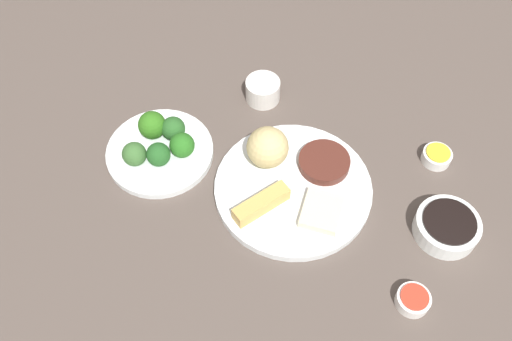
% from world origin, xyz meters
% --- Properties ---
extents(tabletop, '(2.20, 2.20, 0.02)m').
position_xyz_m(tabletop, '(0.00, 0.00, 0.01)').
color(tabletop, '#51463F').
rests_on(tabletop, ground).
extents(main_plate, '(0.28, 0.28, 0.02)m').
position_xyz_m(main_plate, '(-0.04, 0.04, 0.03)').
color(main_plate, white).
rests_on(main_plate, tabletop).
extents(rice_scoop, '(0.08, 0.08, 0.08)m').
position_xyz_m(rice_scoop, '(-0.09, 0.09, 0.07)').
color(rice_scoop, tan).
rests_on(rice_scoop, main_plate).
extents(spring_roll, '(0.10, 0.09, 0.03)m').
position_xyz_m(spring_roll, '(-0.09, -0.01, 0.05)').
color(spring_roll, tan).
rests_on(spring_roll, main_plate).
extents(crab_rangoon_wonton, '(0.08, 0.09, 0.02)m').
position_xyz_m(crab_rangoon_wonton, '(0.01, -0.02, 0.04)').
color(crab_rangoon_wonton, beige).
rests_on(crab_rangoon_wonton, main_plate).
extents(stir_fry_heap, '(0.09, 0.09, 0.02)m').
position_xyz_m(stir_fry_heap, '(0.01, 0.09, 0.04)').
color(stir_fry_heap, '#4F241B').
rests_on(stir_fry_heap, main_plate).
extents(broccoli_plate, '(0.20, 0.20, 0.01)m').
position_xyz_m(broccoli_plate, '(-0.29, 0.10, 0.03)').
color(broccoli_plate, white).
rests_on(broccoli_plate, tabletop).
extents(broccoli_floret_0, '(0.04, 0.04, 0.04)m').
position_xyz_m(broccoli_floret_0, '(-0.29, 0.07, 0.06)').
color(broccoli_floret_0, '#225822').
rests_on(broccoli_floret_0, broccoli_plate).
extents(broccoli_floret_1, '(0.05, 0.05, 0.05)m').
position_xyz_m(broccoli_floret_1, '(-0.31, 0.13, 0.06)').
color(broccoli_floret_1, '#306F1B').
rests_on(broccoli_floret_1, broccoli_plate).
extents(broccoli_floret_2, '(0.05, 0.05, 0.05)m').
position_xyz_m(broccoli_floret_2, '(-0.25, 0.09, 0.06)').
color(broccoli_floret_2, '#27691E').
rests_on(broccoli_floret_2, broccoli_plate).
extents(broccoli_floret_3, '(0.05, 0.05, 0.05)m').
position_xyz_m(broccoli_floret_3, '(-0.27, 0.13, 0.06)').
color(broccoli_floret_3, '#275B24').
rests_on(broccoli_floret_3, broccoli_plate).
extents(broccoli_floret_4, '(0.04, 0.04, 0.04)m').
position_xyz_m(broccoli_floret_4, '(-0.33, 0.07, 0.06)').
color(broccoli_floret_4, '#39662F').
rests_on(broccoli_floret_4, broccoli_plate).
extents(soy_sauce_bowl, '(0.11, 0.11, 0.03)m').
position_xyz_m(soy_sauce_bowl, '(0.22, -0.03, 0.04)').
color(soy_sauce_bowl, white).
rests_on(soy_sauce_bowl, tabletop).
extents(soy_sauce_bowl_liquid, '(0.09, 0.09, 0.00)m').
position_xyz_m(soy_sauce_bowl_liquid, '(0.22, -0.03, 0.06)').
color(soy_sauce_bowl_liquid, black).
rests_on(soy_sauce_bowl_liquid, soy_sauce_bowl).
extents(sauce_ramekin_sweet_and_sour, '(0.05, 0.05, 0.02)m').
position_xyz_m(sauce_ramekin_sweet_and_sour, '(0.15, -0.16, 0.03)').
color(sauce_ramekin_sweet_and_sour, white).
rests_on(sauce_ramekin_sweet_and_sour, tabletop).
extents(sauce_ramekin_sweet_and_sour_liquid, '(0.04, 0.04, 0.00)m').
position_xyz_m(sauce_ramekin_sweet_and_sour_liquid, '(0.15, -0.16, 0.04)').
color(sauce_ramekin_sweet_and_sour_liquid, red).
rests_on(sauce_ramekin_sweet_and_sour_liquid, sauce_ramekin_sweet_and_sour).
extents(sauce_ramekin_hot_mustard, '(0.05, 0.05, 0.02)m').
position_xyz_m(sauce_ramekin_hot_mustard, '(0.22, 0.12, 0.03)').
color(sauce_ramekin_hot_mustard, white).
rests_on(sauce_ramekin_hot_mustard, tabletop).
extents(sauce_ramekin_hot_mustard_liquid, '(0.04, 0.04, 0.00)m').
position_xyz_m(sauce_ramekin_hot_mustard_liquid, '(0.22, 0.12, 0.04)').
color(sauce_ramekin_hot_mustard_liquid, yellow).
rests_on(sauce_ramekin_hot_mustard_liquid, sauce_ramekin_hot_mustard).
extents(teacup, '(0.07, 0.07, 0.05)m').
position_xyz_m(teacup, '(-0.11, 0.25, 0.04)').
color(teacup, silver).
rests_on(teacup, tabletop).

